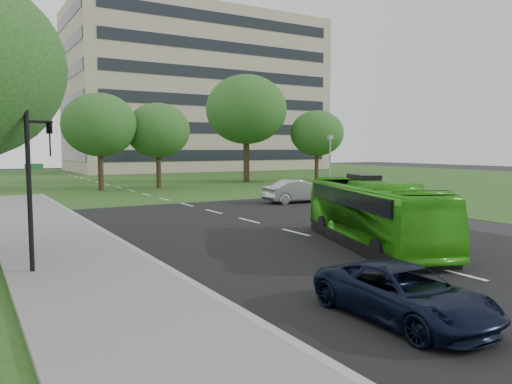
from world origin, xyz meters
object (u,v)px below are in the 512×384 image
tree_park_c (158,130)px  traffic_light (35,176)px  office_building (197,94)px  suv (404,293)px  camera_pole (330,154)px  tree_park_e (317,133)px  sedan (298,191)px  tree_park_b (99,125)px  bus (373,213)px  tree_park_d (246,110)px

tree_park_c → traffic_light: 30.95m
office_building → suv: bearing=-110.5°
tree_park_c → camera_pole: tree_park_c is taller
traffic_light → camera_pole: 32.93m
tree_park_e → traffic_light: tree_park_e is taller
sedan → suv: size_ratio=1.11×
tree_park_b → office_building: bearing=55.0°
bus → suv: size_ratio=2.09×
tree_park_b → tree_park_c: bearing=0.9°
tree_park_c → traffic_light: tree_park_c is taller
tree_park_c → bus: bearing=-94.4°
camera_pole → tree_park_c: bearing=144.3°
tree_park_b → bus: (2.83, -29.37, -4.30)m
tree_park_b → bus: tree_park_b is taller
tree_park_b → sedan: size_ratio=1.78×
tree_park_d → camera_pole: 11.94m
sedan → traffic_light: bearing=127.9°
sedan → traffic_light: 20.91m
tree_park_d → bus: size_ratio=1.29×
bus → traffic_light: bearing=-169.2°
tree_park_c → traffic_light: (-13.37, -27.81, -2.32)m
tree_park_b → traffic_light: (-8.27, -27.73, -2.69)m
tree_park_c → tree_park_d: 11.14m
tree_park_d → suv: size_ratio=2.69×
traffic_light → camera_pole: bearing=57.4°
bus → traffic_light: traffic_light is taller
sedan → tree_park_b: bearing=32.8°
tree_park_b → tree_park_c: tree_park_b is taller
tree_park_e → traffic_light: 41.35m
bus → camera_pole: bearing=73.7°
tree_park_b → traffic_light: bearing=-106.6°
office_building → tree_park_d: bearing=-104.9°
tree_park_c → sedan: 17.11m
tree_park_c → tree_park_b: bearing=-179.1°
tree_park_e → traffic_light: bearing=-138.2°
office_building → tree_park_d: size_ratio=3.60×
camera_pole → bus: bearing=-129.3°
traffic_light → camera_pole: traffic_light is taller
camera_pole → traffic_light: bearing=-147.0°
tree_park_b → sedan: 18.94m
camera_pole → tree_park_e: bearing=56.3°
tree_park_b → camera_pole: 19.92m
office_building → tree_park_b: size_ratio=4.91×
suv → traffic_light: bearing=128.5°
tree_park_d → bus: (-12.80, -32.17, -6.33)m
bus → camera_pole: camera_pole is taller
tree_park_b → tree_park_c: size_ratio=1.08×
tree_park_d → camera_pole: (2.44, -10.78, -4.52)m
camera_pole → sedan: bearing=-142.6°
tree_park_b → camera_pole: bearing=-23.8°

